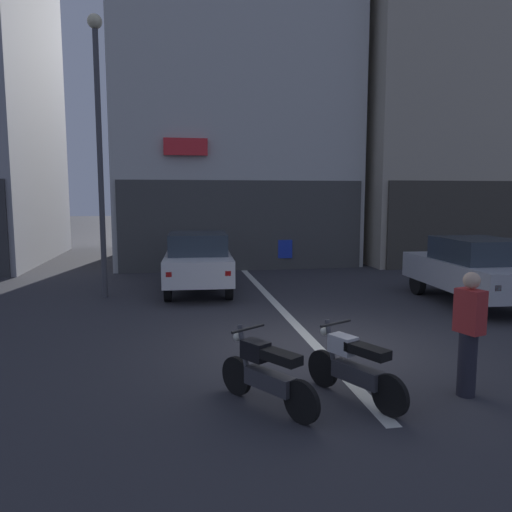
% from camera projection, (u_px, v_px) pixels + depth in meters
% --- Properties ---
extents(ground_plane, '(120.00, 120.00, 0.00)m').
position_uv_depth(ground_plane, '(318.00, 348.00, 8.51)').
color(ground_plane, '#333338').
extents(lane_centre_line, '(0.20, 18.00, 0.01)m').
position_uv_depth(lane_centre_line, '(259.00, 286.00, 14.38)').
color(lane_centre_line, silver).
rests_on(lane_centre_line, ground).
extents(building_mid_block, '(9.07, 8.47, 17.07)m').
position_uv_depth(building_mid_block, '(229.00, 56.00, 20.46)').
color(building_mid_block, silver).
rests_on(building_mid_block, ground).
extents(building_far_right, '(10.98, 9.87, 21.52)m').
position_uv_depth(building_far_right, '(457.00, 16.00, 21.91)').
color(building_far_right, '#B2A893').
rests_on(building_far_right, ground).
extents(car_white_crossing_near, '(1.94, 4.18, 1.64)m').
position_uv_depth(car_white_crossing_near, '(198.00, 260.00, 13.54)').
color(car_white_crossing_near, black).
rests_on(car_white_crossing_near, ground).
extents(car_silver_parked_kerbside, '(1.90, 4.16, 1.64)m').
position_uv_depth(car_silver_parked_kerbside, '(474.00, 269.00, 11.85)').
color(car_silver_parked_kerbside, black).
rests_on(car_silver_parked_kerbside, ground).
extents(car_blue_down_street, '(2.27, 4.29, 1.64)m').
position_uv_depth(car_blue_down_street, '(265.00, 240.00, 19.52)').
color(car_blue_down_street, black).
rests_on(car_blue_down_street, ground).
extents(street_lamp, '(0.36, 0.36, 7.11)m').
position_uv_depth(street_lamp, '(99.00, 130.00, 12.28)').
color(street_lamp, '#47474C').
rests_on(street_lamp, ground).
extents(motorcycle_black_row_leftmost, '(0.99, 1.43, 0.98)m').
position_uv_depth(motorcycle_black_row_leftmost, '(266.00, 373.00, 6.06)').
color(motorcycle_black_row_leftmost, black).
rests_on(motorcycle_black_row_leftmost, ground).
extents(motorcycle_white_row_left_mid, '(0.82, 1.52, 0.98)m').
position_uv_depth(motorcycle_white_row_left_mid, '(353.00, 366.00, 6.29)').
color(motorcycle_white_row_left_mid, black).
rests_on(motorcycle_white_row_left_mid, ground).
extents(person_by_motorcycles, '(0.32, 0.41, 1.67)m').
position_uv_depth(person_by_motorcycles, '(469.00, 333.00, 6.39)').
color(person_by_motorcycles, '#23232D').
rests_on(person_by_motorcycles, ground).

